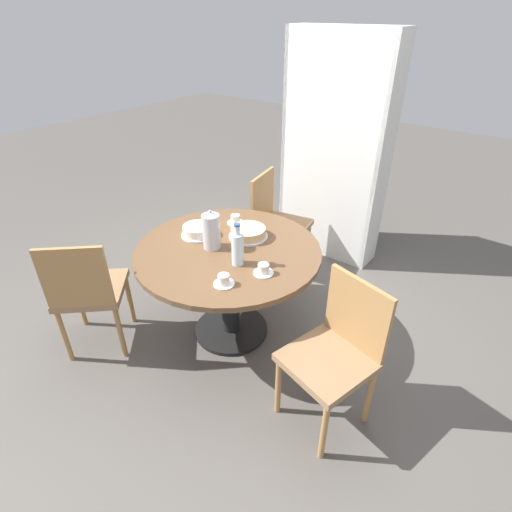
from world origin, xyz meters
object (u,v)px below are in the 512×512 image
Objects in this scene: chair_b at (276,221)px; chair_c at (88,290)px; water_bottle at (238,248)px; cake_main at (248,233)px; cup_b at (224,281)px; cake_second at (198,231)px; chair_a at (336,351)px; bookshelf at (333,158)px; coffee_pot at (211,230)px; cup_a at (235,220)px; cup_c at (263,270)px.

chair_b is 1.00× the size of chair_c.
cake_main is (-0.16, 0.30, -0.08)m from water_bottle.
water_bottle reaches higher than chair_b.
cake_main is at bearing 114.63° from cup_b.
chair_c is 0.81m from cake_second.
chair_b is 1.32m from cup_b.
chair_a is at bearing -22.63° from cake_main.
cake_main is (0.07, -1.27, -0.18)m from bookshelf.
water_bottle is 2.26× the size of cup_b.
chair_b is 1.12m from water_bottle.
coffee_pot is at bearing -173.66° from chair_c.
water_bottle is (0.80, 0.58, 0.34)m from chair_c.
cake_main is at bearing 92.98° from bookshelf.
bookshelf is 15.98× the size of cup_b.
cup_a is at bearing 73.80° from cake_second.
chair_c reaches higher than cake_main.
chair_a is 1.96m from bookshelf.
bookshelf reaches higher than cake_second.
water_bottle is at bearing -61.97° from cake_main.
cake_second is 0.62m from cup_b.
cup_c is at bearing 167.64° from chair_c.
bookshelf reaches higher than cup_a.
bookshelf is 1.19m from cup_a.
cup_a is (-0.10, 0.35, -0.10)m from coffee_pot.
bookshelf reaches higher than cup_b.
cup_b is at bearing -169.32° from chair_b.
chair_b is 7.29× the size of cup_c.
chair_a is 1.01m from cake_main.
coffee_pot is at bearing -172.57° from chair_a.
coffee_pot is 0.29m from cake_main.
coffee_pot reaches higher than cake_main.
coffee_pot is 2.22× the size of cup_a.
chair_b reaches higher than cup_c.
cup_b is 1.00× the size of cup_c.
water_bottle is 0.55m from cup_a.
coffee_pot reaches higher than chair_b.
cake_main is (0.24, -0.69, 0.26)m from chair_b.
cup_a and cup_b have the same top height.
coffee_pot reaches higher than chair_c.
bookshelf is at bearing 134.91° from chair_a.
coffee_pot is (0.14, -0.94, 0.35)m from chair_b.
chair_c is 3.85× the size of cake_second.
coffee_pot is 0.22m from cake_second.
cup_b is (0.30, -1.78, -0.19)m from bookshelf.
chair_a is 0.46× the size of bookshelf.
cake_main is at bearing -169.21° from chair_c.
cup_b is (0.87, 0.36, 0.25)m from chair_c.
coffee_pot reaches higher than cup_b.
cup_c is (-0.55, 0.09, 0.25)m from chair_a.
chair_c is 3.22× the size of water_bottle.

